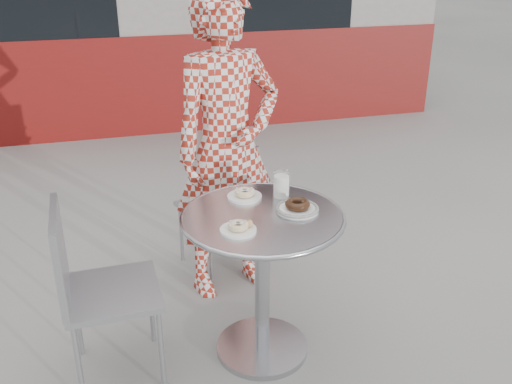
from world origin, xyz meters
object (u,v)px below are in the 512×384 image
object	(u,v)px
seated_person	(227,148)
milk_cup	(281,185)
plate_near	(239,227)
chair_left	(114,325)
chair_far	(218,229)
plate_far	(245,194)
plate_checker	(297,207)
bistro_table	(262,251)

from	to	relation	value
seated_person	milk_cup	size ratio (longest dim) A/B	13.42
seated_person	plate_near	bearing A→B (deg)	-114.51
chair_left	plate_near	xyz separation A→B (m)	(0.56, -0.15, 0.50)
chair_far	plate_near	distance (m)	1.12
plate_far	chair_far	bearing A→B (deg)	90.17
chair_far	chair_left	size ratio (longest dim) A/B	0.91
seated_person	plate_checker	distance (m)	0.66
bistro_table	chair_left	size ratio (longest dim) A/B	0.87
bistro_table	milk_cup	xyz separation A→B (m)	(0.14, 0.17, 0.24)
chair_far	plate_checker	bearing A→B (deg)	78.62
plate_far	milk_cup	xyz separation A→B (m)	(0.17, -0.03, 0.04)
plate_near	plate_checker	xyz separation A→B (m)	(0.30, 0.12, -0.00)
seated_person	plate_checker	xyz separation A→B (m)	(0.18, -0.64, -0.08)
plate_near	plate_checker	bearing A→B (deg)	21.65
chair_left	plate_far	xyz separation A→B (m)	(0.66, 0.16, 0.50)
plate_near	milk_cup	xyz separation A→B (m)	(0.28, 0.28, 0.04)
bistro_table	plate_checker	xyz separation A→B (m)	(0.16, 0.00, 0.20)
chair_left	seated_person	world-z (taller)	seated_person
chair_left	milk_cup	bearing A→B (deg)	-82.82
chair_far	chair_left	bearing A→B (deg)	27.41
bistro_table	milk_cup	distance (m)	0.32
seated_person	plate_near	xyz separation A→B (m)	(-0.12, -0.76, -0.08)
plate_checker	milk_cup	size ratio (longest dim) A/B	1.55
chair_left	chair_far	bearing A→B (deg)	-40.07
bistro_table	chair_left	bearing A→B (deg)	176.96
seated_person	plate_near	world-z (taller)	seated_person
seated_person	plate_far	bearing A→B (deg)	-107.51
plate_far	milk_cup	bearing A→B (deg)	-10.98
chair_left	plate_far	size ratio (longest dim) A/B	5.24
chair_left	seated_person	distance (m)	1.08
milk_cup	plate_near	bearing A→B (deg)	-134.32
bistro_table	seated_person	size ratio (longest dim) A/B	0.44
plate_near	milk_cup	size ratio (longest dim) A/B	1.23
plate_checker	milk_cup	distance (m)	0.17
bistro_table	milk_cup	bearing A→B (deg)	50.07
plate_far	milk_cup	distance (m)	0.18
plate_far	plate_near	distance (m)	0.33
chair_far	plate_far	xyz separation A→B (m)	(0.00, -0.67, 0.53)
plate_far	chair_left	bearing A→B (deg)	-166.21
chair_far	plate_checker	size ratio (longest dim) A/B	3.98
seated_person	milk_cup	bearing A→B (deg)	-87.13
chair_left	milk_cup	size ratio (longest dim) A/B	6.81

